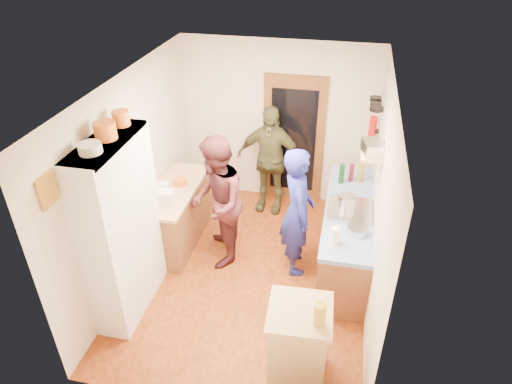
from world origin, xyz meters
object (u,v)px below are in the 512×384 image
(person_back, at_px, (270,160))
(island_base, at_px, (298,344))
(hutch_body, at_px, (122,229))
(person_hob, at_px, (300,213))
(right_counter_base, at_px, (346,236))
(person_left, at_px, (219,201))

(person_back, bearing_deg, island_base, -70.39)
(hutch_body, distance_m, person_hob, 2.17)
(person_hob, relative_size, person_back, 1.01)
(right_counter_base, distance_m, person_back, 1.72)
(person_back, bearing_deg, person_hob, -60.83)
(person_left, bearing_deg, person_back, 146.66)
(person_left, relative_size, person_back, 1.04)
(island_base, bearing_deg, person_back, 105.86)
(right_counter_base, height_order, island_base, island_base)
(hutch_body, bearing_deg, person_hob, 28.96)
(hutch_body, xyz_separation_m, person_back, (1.25, 2.39, -0.22))
(hutch_body, bearing_deg, person_left, 52.23)
(hutch_body, bearing_deg, person_back, 62.30)
(island_base, bearing_deg, right_counter_base, 78.32)
(island_base, height_order, person_back, person_back)
(hutch_body, xyz_separation_m, person_hob, (1.89, 1.05, -0.21))
(island_base, distance_m, person_back, 3.15)
(person_back, bearing_deg, hutch_body, -113.95)
(person_hob, xyz_separation_m, person_back, (-0.64, 1.34, -0.01))
(person_hob, relative_size, person_left, 0.97)
(person_hob, bearing_deg, right_counter_base, -84.25)
(person_hob, xyz_separation_m, person_left, (-1.07, 0.02, 0.03))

